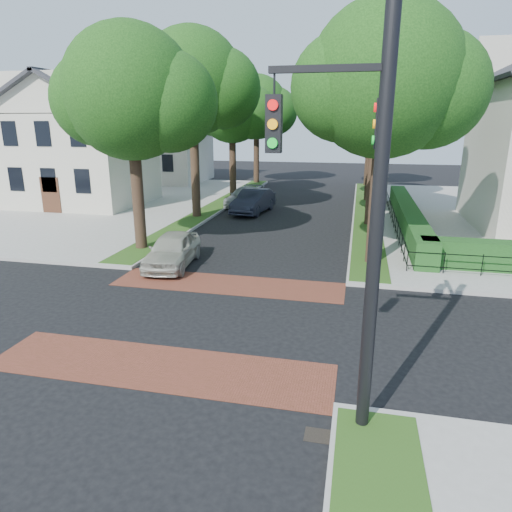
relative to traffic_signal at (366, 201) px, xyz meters
The scene contains 23 objects.
ground 8.09m from the traffic_signal, 137.91° to the left, with size 120.00×120.00×0.00m, color black.
sidewalk_nw 34.12m from the traffic_signal, 136.17° to the left, with size 30.00×30.00×0.15m, color gray.
crosswalk_far 10.20m from the traffic_signal, 122.69° to the left, with size 9.00×2.20×0.01m, color brown.
crosswalk_near 6.89m from the traffic_signal, 166.05° to the left, with size 9.00×2.20×0.01m, color brown.
storm_drain 4.77m from the traffic_signal, 135.00° to the right, with size 0.65×0.45×0.01m, color black.
grass_strip_ne 23.95m from the traffic_signal, 88.75° to the left, with size 1.60×29.80×0.02m, color #274814.
grass_strip_nw 26.06m from the traffic_signal, 113.63° to the left, with size 1.60×29.80×0.02m, color #274814.
tree_right_near 12.03m from the traffic_signal, 86.47° to the left, with size 7.75×6.67×10.66m.
tree_right_mid 19.95m from the traffic_signal, 87.89° to the left, with size 8.25×7.09×11.22m.
tree_right_far 28.73m from the traffic_signal, 88.57° to the left, with size 7.25×6.23×9.74m.
tree_right_back 37.74m from the traffic_signal, 88.91° to the left, with size 7.50×6.45×10.20m.
tree_left_near 15.74m from the traffic_signal, 131.45° to the left, with size 7.50×6.45×10.20m.
tree_left_mid 22.48m from the traffic_signal, 117.60° to the left, with size 8.00×6.88×11.48m.
tree_left_far 30.52m from the traffic_signal, 109.77° to the left, with size 7.00×6.02×9.86m.
tree_left_back 39.12m from the traffic_signal, 105.27° to the left, with size 7.75×6.66×10.44m.
hedge_main_road 20.01m from the traffic_signal, 81.75° to the left, with size 1.00×18.00×1.20m, color #193C14.
fence_main_road 19.95m from the traffic_signal, 84.08° to the left, with size 0.06×18.00×0.90m, color black, non-canonical shape.
house_left_near 30.29m from the traffic_signal, 132.28° to the left, with size 10.00×9.00×10.14m.
house_left_far 41.72m from the traffic_signal, 119.24° to the left, with size 10.00×9.00×10.14m.
traffic_signal is the anchor object (origin of this frame).
parked_car_front 12.91m from the traffic_signal, 129.99° to the left, with size 1.74×4.33×1.47m, color #AEAD9D.
parked_car_middle 23.55m from the traffic_signal, 108.02° to the left, with size 1.71×4.90×1.61m, color #1F222F.
parked_car_rear 26.43m from the traffic_signal, 108.96° to the left, with size 1.89×4.66×1.35m, color gray.
Camera 1 is at (4.73, -12.89, 6.09)m, focal length 32.00 mm.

